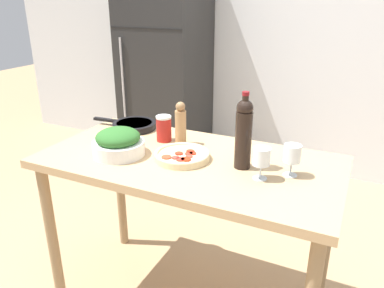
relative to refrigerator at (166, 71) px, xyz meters
name	(u,v)px	position (x,y,z in m)	size (l,w,h in m)	color
wall_back	(289,33)	(1.06, 0.39, 0.36)	(6.40, 0.08, 2.60)	silver
refrigerator	(166,71)	(0.00, 0.00, 0.00)	(0.72, 0.71, 1.88)	black
prep_counter	(189,179)	(1.06, -1.67, -0.17)	(1.43, 0.73, 0.89)	tan
wine_bottle	(244,133)	(1.32, -1.66, 0.11)	(0.07, 0.07, 0.35)	black
wine_glass_near	(261,158)	(1.42, -1.73, 0.04)	(0.07, 0.07, 0.14)	silver
wine_glass_far	(292,154)	(1.53, -1.65, 0.04)	(0.07, 0.07, 0.14)	silver
pepper_mill	(181,124)	(0.94, -1.52, 0.05)	(0.06, 0.06, 0.23)	#AD7F51
salad_bowl	(118,143)	(0.73, -1.78, 0.01)	(0.25, 0.25, 0.14)	white
homemade_pizza	(182,155)	(1.03, -1.69, -0.04)	(0.26, 0.26, 0.04)	beige
salt_canister	(164,128)	(0.83, -1.52, 0.01)	(0.08, 0.08, 0.14)	#B2231E
cast_iron_skillet	(134,125)	(0.58, -1.42, -0.04)	(0.40, 0.25, 0.04)	black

